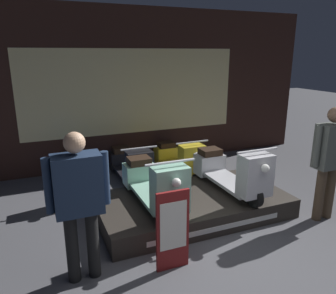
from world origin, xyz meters
name	(u,v)px	position (x,y,z in m)	size (l,w,h in m)	color
ground_plane	(245,272)	(0.00, 0.00, 0.00)	(30.00, 30.00, 0.00)	#4C4C51
shop_wall_back	(133,89)	(0.00, 4.01, 1.60)	(8.14, 0.09, 3.20)	#331E19
display_platform	(192,205)	(0.08, 1.44, 0.14)	(2.76, 1.43, 0.29)	#2D2823
scooter_display_left	(154,184)	(-0.54, 1.40, 0.60)	(0.62, 1.62, 0.81)	black
scooter_display_right	(231,171)	(0.70, 1.40, 0.60)	(0.62, 1.62, 0.81)	black
scooter_backrow_0	(76,173)	(-1.38, 3.03, 0.31)	(0.62, 1.62, 0.81)	black
scooter_backrow_1	(130,166)	(-0.40, 3.03, 0.31)	(0.62, 1.62, 0.81)	black
scooter_backrow_2	(179,159)	(0.58, 3.03, 0.31)	(0.62, 1.62, 0.81)	black
person_left_browsing	(79,195)	(-1.63, 0.60, 0.95)	(0.63, 0.26, 1.60)	black
person_right_browsing	(330,155)	(1.76, 0.60, 0.96)	(0.60, 0.24, 1.63)	#473828
price_sign_board	(173,230)	(-0.70, 0.38, 0.47)	(0.38, 0.04, 0.93)	maroon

